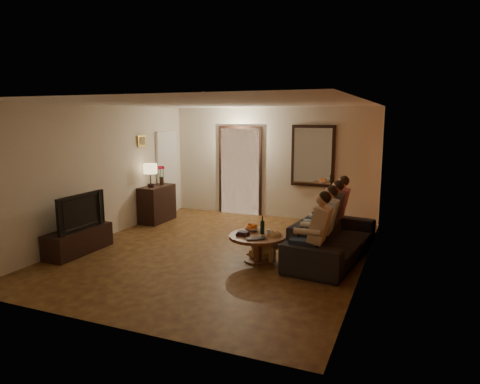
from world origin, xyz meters
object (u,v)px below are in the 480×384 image
at_px(sofa, 332,238).
at_px(person_a, 315,237).
at_px(person_d, 336,213).
at_px(coffee_table, 257,248).
at_px(tv, 77,211).
at_px(laptop, 257,239).
at_px(tv_stand, 79,241).
at_px(bowl, 252,229).
at_px(table_lamp, 151,175).
at_px(person_b, 323,228).
at_px(dresser, 157,204).
at_px(dog, 264,244).
at_px(wine_bottle, 262,225).
at_px(person_c, 330,219).

relative_size(sofa, person_a, 2.00).
bearing_deg(person_d, coffee_table, -123.62).
bearing_deg(tv, laptop, -81.28).
height_order(tv_stand, bowl, bowl).
distance_m(table_lamp, person_b, 4.30).
xyz_separation_m(dresser, sofa, (4.20, -1.10, -0.06)).
distance_m(tv, coffee_table, 3.22).
relative_size(person_a, bowl, 4.63).
relative_size(tv_stand, person_b, 1.08).
bearing_deg(table_lamp, bowl, -23.99).
height_order(person_b, laptop, person_b).
distance_m(dog, coffee_table, 0.15).
bearing_deg(dog, wine_bottle, -145.58).
bearing_deg(sofa, coffee_table, 126.30).
height_order(tv, coffee_table, tv).
xyz_separation_m(tv_stand, dog, (3.16, 0.88, 0.06)).
distance_m(tv, dog, 3.32).
bearing_deg(wine_bottle, laptop, -82.50).
distance_m(tv_stand, dog, 3.29).
height_order(coffee_table, laptop, laptop).
bearing_deg(coffee_table, dresser, 150.67).
xyz_separation_m(tv, bowl, (2.90, 0.99, -0.27)).
distance_m(sofa, person_c, 0.40).
bearing_deg(bowl, tv, -161.21).
xyz_separation_m(bowl, laptop, (0.28, -0.50, -0.02)).
xyz_separation_m(dog, wine_bottle, (-0.03, -0.01, 0.32)).
height_order(table_lamp, person_c, table_lamp).
height_order(table_lamp, dog, table_lamp).
height_order(tv_stand, person_d, person_d).
relative_size(table_lamp, dog, 0.96).
relative_size(dresser, table_lamp, 1.72).
relative_size(table_lamp, bowl, 2.08).
bearing_deg(dresser, dog, -27.11).
height_order(dog, wine_bottle, wine_bottle).
height_order(table_lamp, sofa, table_lamp).
bearing_deg(table_lamp, laptop, -29.38).
xyz_separation_m(dresser, table_lamp, (0.00, -0.22, 0.68)).
distance_m(sofa, dog, 1.16).
relative_size(dresser, tv, 0.85).
relative_size(tv, coffee_table, 1.16).
distance_m(person_b, person_c, 0.60).
xyz_separation_m(dresser, dog, (3.16, -1.62, -0.13)).
bearing_deg(dog, tv_stand, -151.07).
xyz_separation_m(sofa, wine_bottle, (-1.07, -0.53, 0.26)).
bearing_deg(person_a, bowl, 157.92).
relative_size(person_b, wine_bottle, 3.87).
xyz_separation_m(dog, laptop, (0.02, -0.39, 0.18)).
bearing_deg(person_a, table_lamp, 156.56).
xyz_separation_m(table_lamp, tv_stand, (0.00, -2.28, -0.88)).
xyz_separation_m(person_b, bowl, (-1.20, -0.11, -0.12)).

